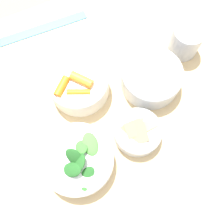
% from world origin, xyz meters
% --- Properties ---
extents(ground_plane, '(10.00, 10.00, 0.00)m').
position_xyz_m(ground_plane, '(0.00, 0.00, 0.00)').
color(ground_plane, gray).
extents(dining_table, '(1.04, 0.84, 0.73)m').
position_xyz_m(dining_table, '(0.00, 0.00, 0.61)').
color(dining_table, tan).
rests_on(dining_table, ground_plane).
extents(bowl_carrots, '(0.15, 0.15, 0.08)m').
position_xyz_m(bowl_carrots, '(0.02, 0.11, 0.77)').
color(bowl_carrots, silver).
rests_on(bowl_carrots, dining_table).
extents(bowl_greens, '(0.17, 0.17, 0.09)m').
position_xyz_m(bowl_greens, '(-0.06, -0.06, 0.76)').
color(bowl_greens, white).
rests_on(bowl_greens, dining_table).
extents(bowl_beans_hotdog, '(0.16, 0.16, 0.06)m').
position_xyz_m(bowl_beans_hotdog, '(0.19, 0.05, 0.76)').
color(bowl_beans_hotdog, silver).
rests_on(bowl_beans_hotdog, dining_table).
extents(bowl_cookies, '(0.12, 0.12, 0.05)m').
position_xyz_m(bowl_cookies, '(0.10, -0.06, 0.76)').
color(bowl_cookies, silver).
rests_on(bowl_cookies, dining_table).
extents(ruler, '(0.28, 0.04, 0.00)m').
position_xyz_m(ruler, '(-0.01, 0.33, 0.73)').
color(ruler, '#4C99E0').
rests_on(ruler, dining_table).
extents(cup, '(0.08, 0.08, 0.08)m').
position_xyz_m(cup, '(0.32, 0.10, 0.77)').
color(cup, '#B2B7C1').
rests_on(cup, dining_table).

